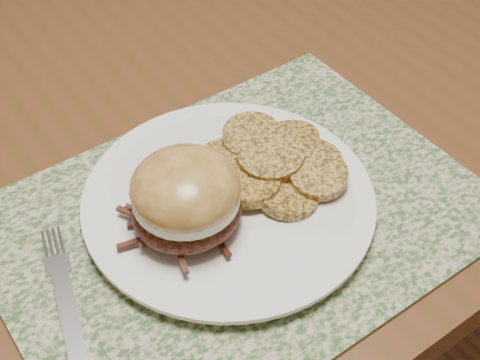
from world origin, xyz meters
The scene contains 7 objects.
ground centered at (0.00, 0.00, 0.00)m, with size 3.50×3.50×0.00m, color brown.
dining_table centered at (0.00, 0.00, 0.67)m, with size 1.50×0.90×0.75m.
placemat centered at (-0.20, -0.25, 0.75)m, with size 0.45×0.33×0.00m, color #33542B.
dinner_plate centered at (-0.21, -0.23, 0.76)m, with size 0.26×0.26×0.02m, color white.
pork_sandwich centered at (-0.26, -0.24, 0.81)m, with size 0.11×0.10×0.08m.
roasted_potatoes centered at (-0.15, -0.23, 0.78)m, with size 0.15×0.15×0.04m.
fork centered at (-0.38, -0.25, 0.76)m, with size 0.06×0.18×0.00m.
Camera 1 is at (-0.45, -0.59, 1.23)m, focal length 50.00 mm.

